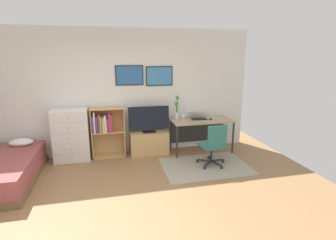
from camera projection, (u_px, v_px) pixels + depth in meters
The scene contains 13 objects.
ground_plane at pixel (123, 213), 3.67m from camera, with size 7.20×7.20×0.00m, color #936B44.
wall_back_with_posters at pixel (113, 93), 5.63m from camera, with size 6.12×0.09×2.70m.
area_rug at pixel (205, 166), 5.21m from camera, with size 1.70×1.20×0.01m, color #9E937F.
dresser at pixel (71, 135), 5.37m from camera, with size 0.71×0.46×1.09m.
bookshelf at pixel (105, 128), 5.56m from camera, with size 0.69×0.30×1.07m.
tv_stand at pixel (149, 143), 5.82m from camera, with size 0.83×0.41×0.50m.
television at pixel (149, 119), 5.66m from camera, with size 0.88×0.16×0.58m.
desk at pixel (200, 124), 5.96m from camera, with size 1.35×0.63×0.74m.
office_chair at pixel (214, 144), 5.11m from camera, with size 0.57×0.58×0.86m.
laptop at pixel (198, 116), 5.92m from camera, with size 0.39×0.42×0.17m.
computer_mouse at pixel (211, 119), 5.85m from camera, with size 0.06×0.10×0.03m, color #262628.
bamboo_vase at pixel (177, 108), 5.87m from camera, with size 0.09×0.11×0.52m.
wine_glass at pixel (183, 115), 5.68m from camera, with size 0.07×0.07×0.18m.
Camera 1 is at (-0.13, -3.30, 2.16)m, focal length 28.05 mm.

